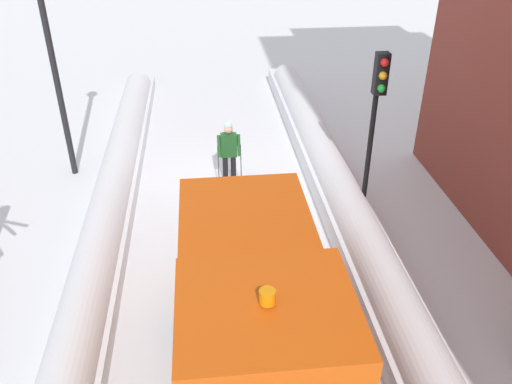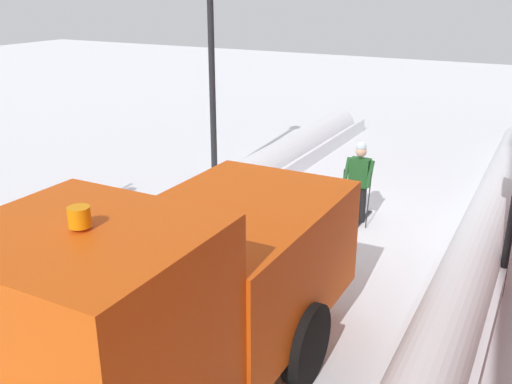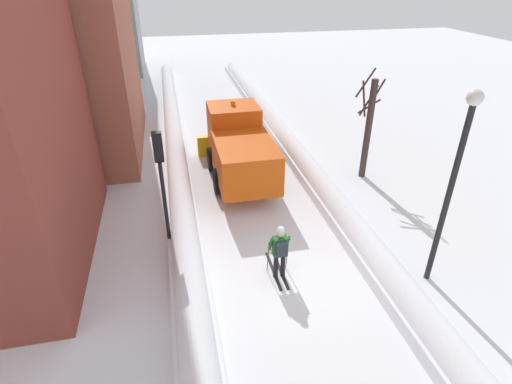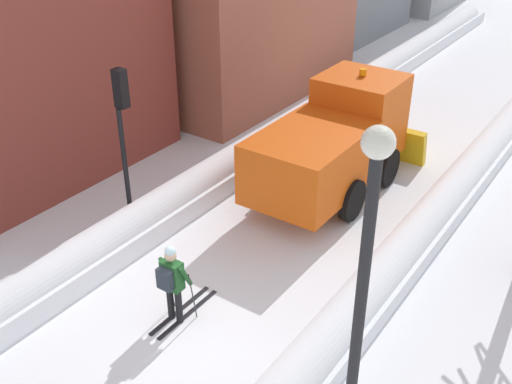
{
  "view_description": "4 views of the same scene",
  "coord_description": "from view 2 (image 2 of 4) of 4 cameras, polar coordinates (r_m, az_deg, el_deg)",
  "views": [
    {
      "loc": [
        0.47,
        12.78,
        7.28
      ],
      "look_at": [
        -0.65,
        2.39,
        1.0
      ],
      "focal_mm": 37.15,
      "sensor_mm": 36.0,
      "label": 1
    },
    {
      "loc": [
        -3.67,
        11.41,
        4.91
      ],
      "look_at": [
        0.54,
        3.52,
        1.65
      ],
      "focal_mm": 39.84,
      "sensor_mm": 36.0,
      "label": 2
    },
    {
      "loc": [
        -2.86,
        -8.92,
        8.21
      ],
      "look_at": [
        -0.29,
        2.84,
        1.45
      ],
      "focal_mm": 28.22,
      "sensor_mm": 36.0,
      "label": 3
    },
    {
      "loc": [
        6.55,
        -6.73,
        8.39
      ],
      "look_at": [
        -0.34,
        3.23,
        1.48
      ],
      "focal_mm": 42.63,
      "sensor_mm": 36.0,
      "label": 4
    }
  ],
  "objects": [
    {
      "name": "street_lamp",
      "position": [
        14.66,
        -4.53,
        14.74
      ],
      "size": [
        0.4,
        0.4,
        5.72
      ],
      "color": "black",
      "rests_on": "ground"
    },
    {
      "name": "skier",
      "position": [
        12.46,
        10.35,
        1.4
      ],
      "size": [
        0.62,
        1.8,
        1.81
      ],
      "color": "black",
      "rests_on": "ground"
    },
    {
      "name": "plow_truck",
      "position": [
        6.78,
        -7.66,
        -10.62
      ],
      "size": [
        3.2,
        5.98,
        3.12
      ],
      "color": "#DB510F",
      "rests_on": "ground"
    }
  ]
}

